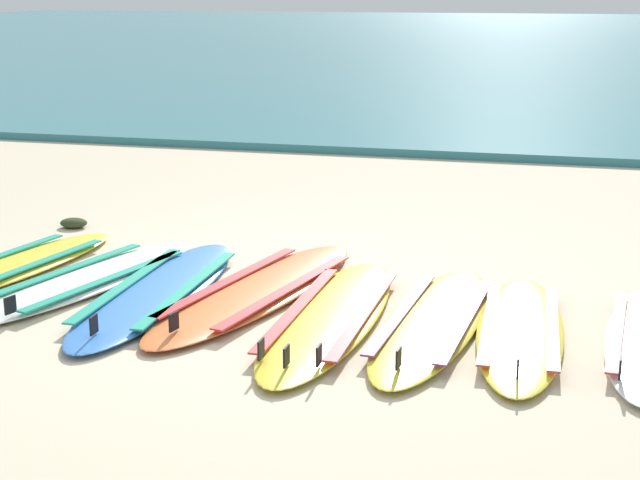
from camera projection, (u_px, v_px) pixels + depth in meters
ground_plane at (290, 298)px, 6.41m from camera, size 80.00×80.00×0.00m
sea at (533, 35)px, 39.63m from camera, size 80.00×60.00×0.10m
surfboard_0 at (11, 267)px, 7.00m from camera, size 0.93×2.25×0.18m
surfboard_1 at (85, 280)px, 6.69m from camera, size 1.12×2.34×0.18m
surfboard_2 at (158, 290)px, 6.47m from camera, size 0.66×2.45×0.18m
surfboard_3 at (258, 290)px, 6.47m from camera, size 1.13×2.58×0.18m
surfboard_4 at (331, 316)px, 5.97m from camera, size 0.62×2.38×0.18m
surfboard_5 at (433, 321)px, 5.88m from camera, size 0.71×2.27×0.18m
surfboard_6 at (520, 330)px, 5.73m from camera, size 0.59×2.07×0.18m
seaweed_clump_mid_sand at (74, 223)px, 8.28m from camera, size 0.24×0.19×0.08m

